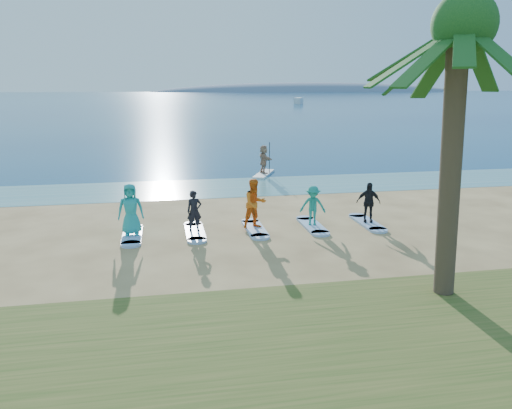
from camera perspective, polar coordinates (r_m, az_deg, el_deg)
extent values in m
plane|color=tan|center=(16.50, -3.57, -5.56)|extent=(600.00, 600.00, 0.00)
plane|color=teal|center=(26.59, -6.43, 1.85)|extent=(600.00, 600.00, 0.00)
plane|color=navy|center=(175.56, -10.32, 11.74)|extent=(600.00, 600.00, 0.00)
ellipsoid|color=slate|center=(330.05, 6.51, 12.70)|extent=(220.00, 56.00, 18.00)
cylinder|color=brown|center=(13.28, 21.35, 3.65)|extent=(0.52, 0.52, 6.67)
sphere|color=#144719|center=(13.18, 22.71, 18.51)|extent=(1.50, 1.50, 1.50)
sphere|color=brown|center=(13.15, 21.74, 17.06)|extent=(0.70, 0.70, 0.70)
cube|color=silver|center=(30.34, 0.89, 3.51)|extent=(1.89, 3.02, 0.12)
imported|color=tan|center=(30.19, 0.89, 5.20)|extent=(0.79, 1.63, 1.69)
cube|color=silver|center=(137.58, 4.89, 11.42)|extent=(3.97, 5.95, 1.56)
cube|color=#94B5E5|center=(18.72, -13.96, -3.45)|extent=(0.70, 2.20, 0.09)
imported|color=teal|center=(18.46, -14.13, -0.54)|extent=(0.92, 0.60, 1.87)
cube|color=#94B5E5|center=(18.72, -7.00, -3.14)|extent=(0.70, 2.20, 0.09)
imported|color=black|center=(18.50, -7.07, -0.74)|extent=(0.61, 0.46, 1.53)
cube|color=#94B5E5|center=(18.98, -0.13, -2.79)|extent=(0.70, 2.20, 0.09)
imported|color=orange|center=(18.72, -0.14, 0.10)|extent=(1.08, 0.94, 1.88)
cube|color=#94B5E5|center=(19.51, 6.44, -2.42)|extent=(0.70, 2.20, 0.09)
imported|color=#1D8C7B|center=(19.30, 6.51, -0.11)|extent=(1.11, 0.84, 1.53)
cube|color=#94B5E5|center=(20.28, 12.60, -2.05)|extent=(0.70, 2.20, 0.09)
imported|color=black|center=(20.07, 12.72, 0.25)|extent=(1.00, 0.62, 1.58)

